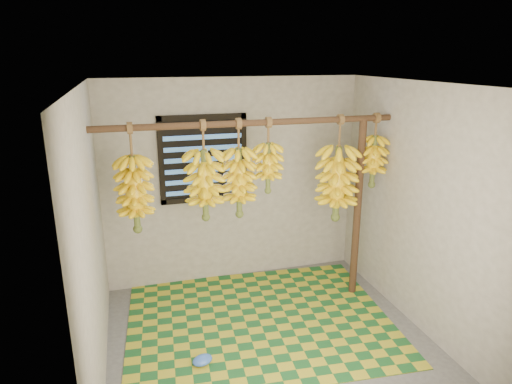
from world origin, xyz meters
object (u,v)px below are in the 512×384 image
object	(u,v)px
banana_bunch_a	(135,194)
plastic_bag	(202,360)
support_post	(357,210)
banana_bunch_d	(268,168)
banana_bunch_c	(239,183)
banana_bunch_e	(337,184)
banana_bunch_f	(373,161)
banana_bunch_b	(205,185)
woven_mat	(259,320)

from	to	relation	value
banana_bunch_a	plastic_bag	bearing A→B (deg)	-60.79
support_post	banana_bunch_d	world-z (taller)	banana_bunch_d
banana_bunch_a	banana_bunch_c	bearing A→B (deg)	-0.00
banana_bunch_e	banana_bunch_f	size ratio (longest dim) A/B	1.42
banana_bunch_d	banana_bunch_f	xyz separation A→B (m)	(1.18, 0.00, -0.01)
banana_bunch_b	banana_bunch_c	world-z (taller)	same
banana_bunch_d	banana_bunch_a	bearing A→B (deg)	180.00
banana_bunch_d	banana_bunch_c	bearing A→B (deg)	-180.00
banana_bunch_a	banana_bunch_f	world-z (taller)	same
woven_mat	banana_bunch_a	distance (m)	1.80
support_post	banana_bunch_e	size ratio (longest dim) A/B	1.78
banana_bunch_a	banana_bunch_c	distance (m)	1.00
support_post	banana_bunch_c	xyz separation A→B (m)	(-1.33, -0.00, 0.41)
plastic_bag	support_post	bearing A→B (deg)	23.24
banana_bunch_f	banana_bunch_d	bearing A→B (deg)	180.00
banana_bunch_d	woven_mat	bearing A→B (deg)	-121.45
woven_mat	plastic_bag	size ratio (longest dim) A/B	13.91
plastic_bag	banana_bunch_b	xyz separation A→B (m)	(0.21, 0.81, 1.37)
support_post	banana_bunch_d	xyz separation A→B (m)	(-1.03, 0.00, 0.55)
banana_bunch_a	banana_bunch_d	xyz separation A→B (m)	(1.30, -0.00, 0.16)
banana_bunch_d	banana_bunch_f	size ratio (longest dim) A/B	0.96
support_post	banana_bunch_b	bearing A→B (deg)	180.00
woven_mat	banana_bunch_c	distance (m)	1.44
banana_bunch_b	banana_bunch_d	size ratio (longest dim) A/B	1.29
banana_bunch_c	banana_bunch_d	distance (m)	0.33
plastic_bag	banana_bunch_c	size ratio (longest dim) A/B	0.19
plastic_bag	banana_bunch_f	world-z (taller)	banana_bunch_f
banana_bunch_a	banana_bunch_c	xyz separation A→B (m)	(1.00, -0.00, 0.03)
banana_bunch_c	banana_bunch_d	world-z (taller)	same
woven_mat	banana_bunch_d	xyz separation A→B (m)	(0.17, 0.28, 1.54)
banana_bunch_b	plastic_bag	bearing A→B (deg)	-104.45
banana_bunch_b	banana_bunch_d	world-z (taller)	same
banana_bunch_b	banana_bunch_f	distance (m)	1.83
support_post	banana_bunch_c	bearing A→B (deg)	-180.00
banana_bunch_e	banana_bunch_f	world-z (taller)	same
banana_bunch_a	banana_bunch_f	bearing A→B (deg)	-0.00
woven_mat	banana_bunch_d	world-z (taller)	banana_bunch_d
plastic_bag	banana_bunch_c	bearing A→B (deg)	55.69
banana_bunch_e	woven_mat	bearing A→B (deg)	-163.46
banana_bunch_a	woven_mat	bearing A→B (deg)	-13.83
banana_bunch_d	plastic_bag	bearing A→B (deg)	-136.49
woven_mat	banana_bunch_e	bearing A→B (deg)	16.54
banana_bunch_d	support_post	bearing A→B (deg)	0.00
plastic_bag	banana_bunch_e	bearing A→B (deg)	26.51
banana_bunch_a	banana_bunch_f	distance (m)	2.49
banana_bunch_d	banana_bunch_e	size ratio (longest dim) A/B	0.68
woven_mat	banana_bunch_c	world-z (taller)	banana_bunch_c
woven_mat	banana_bunch_c	xyz separation A→B (m)	(-0.13, 0.28, 1.41)
banana_bunch_a	banana_bunch_d	world-z (taller)	same
woven_mat	banana_bunch_a	size ratio (longest dim) A/B	2.55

